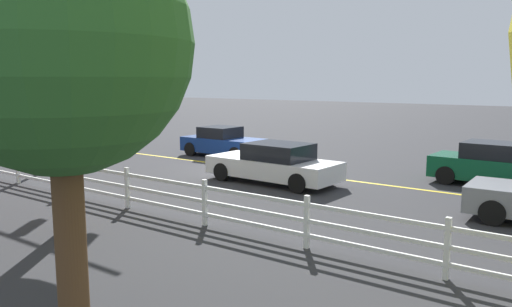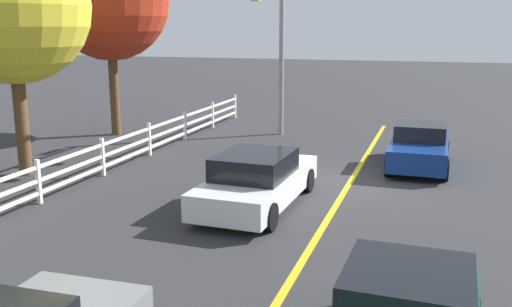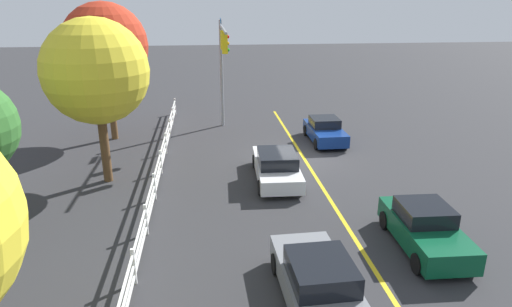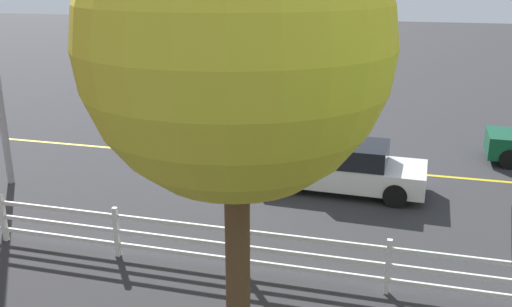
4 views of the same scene
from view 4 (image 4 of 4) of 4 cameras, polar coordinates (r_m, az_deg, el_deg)
The scene contains 7 objects.
ground_plane at distance 18.66m, azimuth 0.42°, elevation -0.74°, with size 120.00×120.00×0.00m, color #2D2D30.
lane_center_stripe at distance 18.11m, azimuth 12.75°, elevation -1.77°, with size 28.00×0.16×0.01m, color gold.
signal_assembly at distance 15.97m, azimuth -19.33°, elevation 12.67°, with size 7.20×0.37×6.78m.
car_0 at distance 20.82m, azimuth -4.88°, elevation 3.06°, with size 4.00×1.83×1.39m.
car_2 at distance 16.19m, azimuth 8.76°, elevation -1.39°, with size 4.81×2.07×1.40m.
white_rail_fence at distance 11.35m, azimuth 5.85°, elevation -10.32°, with size 26.10×0.10×1.15m.
tree_0 at distance 8.00m, azimuth -2.11°, elevation 10.79°, with size 4.48×4.48×7.22m.
Camera 4 is at (-4.52, 17.10, 5.94)m, focal length 39.37 mm.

